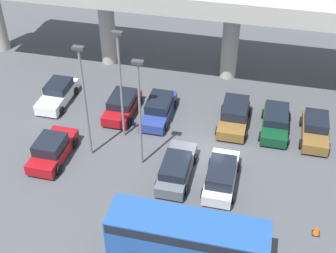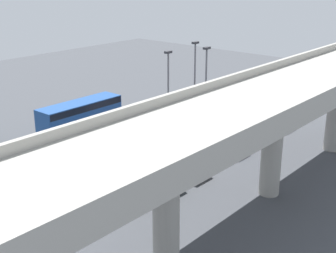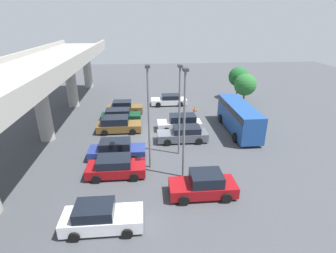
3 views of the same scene
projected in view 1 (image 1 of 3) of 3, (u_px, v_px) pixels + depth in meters
The scene contains 16 objects.
ground_plane at pixel (206, 156), 31.83m from camera, with size 91.27×91.27×0.00m, color #424449.
highway_overpass at pixel (233, 7), 36.47m from camera, with size 43.96×6.68×7.85m.
parked_car_0 at pixel (58, 94), 36.66m from camera, with size 2.06×4.54×1.58m.
parked_car_1 at pixel (52, 149), 31.22m from camera, with size 2.15×4.49×1.70m.
parked_car_2 at pixel (122, 105), 35.43m from camera, with size 2.15×4.39×1.52m.
parked_car_3 at pixel (159, 108), 35.06m from camera, with size 2.06×4.79×1.57m.
parked_car_4 at pixel (176, 168), 29.83m from camera, with size 2.05×4.83×1.51m.
parked_car_5 at pixel (234, 115), 34.29m from camera, with size 2.22×4.58×1.64m.
parked_car_6 at pixel (275, 121), 33.80m from camera, with size 2.09×4.52×1.48m.
parked_car_7 at pixel (315, 129), 33.05m from camera, with size 2.01×4.37×1.60m.
parked_car_9 at pixel (221, 176), 29.19m from camera, with size 2.02×4.64×1.65m.
shuttle_bus at pixel (187, 237), 24.15m from camera, with size 8.32×2.54×2.92m.
lamp_post_near_aisle at pixel (140, 107), 28.53m from camera, with size 0.70×0.35×7.79m.
lamp_post_mid_lot at pixel (84, 95), 29.18m from camera, with size 0.70×0.35×8.18m.
lamp_post_by_overpass at pixel (120, 79), 30.77m from camera, with size 0.70×0.35×8.16m.
traffic_cone at pixel (317, 230), 26.33m from camera, with size 0.44×0.44×0.70m.
Camera 1 is at (3.05, -23.98, 20.97)m, focal length 50.00 mm.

